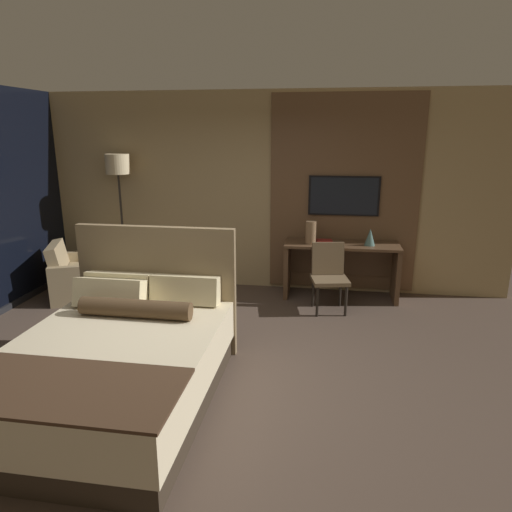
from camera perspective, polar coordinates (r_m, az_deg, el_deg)
The scene contains 11 objects.
ground_plane at distance 4.60m, azimuth -5.90°, elevation -14.00°, with size 16.00×16.00×0.00m, color #4C3D33.
wall_back_tv_panel at distance 6.58m, azimuth 0.88°, elevation 7.93°, with size 7.20×0.09×2.80m.
bed at distance 4.14m, azimuth -16.99°, elevation -12.57°, with size 1.65×2.21×1.33m.
desk at distance 6.41m, azimuth 10.59°, elevation -0.64°, with size 1.54×0.54×0.77m.
tv at distance 6.45m, azimuth 10.92°, elevation 7.39°, with size 0.97×0.04×0.54m.
desk_chair at distance 5.93m, azimuth 9.08°, elevation -1.89°, with size 0.52×0.52×0.87m.
armchair_by_window at distance 6.86m, azimuth -20.69°, elevation -2.57°, with size 1.13×1.15×0.77m.
floor_lamp at distance 6.91m, azimuth -16.82°, elevation 9.63°, with size 0.34×0.34×1.94m.
vase_tall at distance 6.20m, azimuth 6.86°, elevation 2.95°, with size 0.14×0.14×0.31m.
vase_short at distance 6.26m, azimuth 14.06°, elevation 2.31°, with size 0.14×0.14×0.23m.
book at distance 6.35m, azimuth 8.50°, elevation 1.88°, with size 0.24×0.18×0.03m.
Camera 1 is at (1.07, -3.87, 2.25)m, focal length 32.00 mm.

